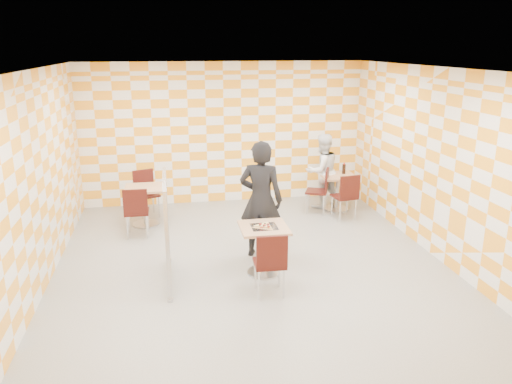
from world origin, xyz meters
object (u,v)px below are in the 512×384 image
chair_second_front (347,193)px  man_white (322,171)px  chair_empty_far (145,189)px  man_dark (261,200)px  chair_second_side (321,187)px  main_table (264,242)px  second_table (337,186)px  sport_bottle (328,170)px  partition (167,230)px  soda_bottle (344,169)px  chair_main_front (271,260)px  chair_empty_near (136,209)px  empty_table (144,199)px

chair_second_front → man_white: size_ratio=0.59×
chair_second_front → chair_empty_far: (-3.87, 0.99, 0.00)m
chair_second_front → man_dark: bearing=-144.5°
chair_empty_far → man_white: 3.65m
chair_second_front → chair_second_side: (-0.36, 0.50, 0.00)m
main_table → chair_empty_far: 3.56m
second_table → man_white: man_white is taller
second_table → chair_second_side: (-0.39, -0.14, 0.04)m
sport_bottle → chair_second_front: bearing=-77.6°
main_table → partition: partition is taller
chair_second_side → soda_bottle: 0.66m
main_table → chair_main_front: chair_main_front is taller
chair_main_front → chair_empty_near: size_ratio=1.00×
man_dark → sport_bottle: (1.81, 2.13, -0.12)m
chair_second_side → chair_empty_far: 3.55m
chair_second_side → chair_empty_far: bearing=172.1°
empty_table → chair_second_front: (3.87, -0.41, 0.04)m
main_table → chair_second_side: bearing=56.6°
chair_empty_near → chair_empty_far: 1.23m
partition → empty_table: bearing=99.5°
second_table → man_dark: man_dark is taller
second_table → chair_second_side: bearing=-160.1°
chair_second_front → soda_bottle: size_ratio=4.02×
chair_empty_near → soda_bottle: (4.18, 0.96, 0.31)m
partition → man_white: (3.23, 2.97, -0.01)m
chair_second_side → chair_empty_far: same height
soda_bottle → partition: bearing=-142.6°
chair_second_front → partition: 4.04m
chair_empty_near → chair_empty_far: size_ratio=1.00×
empty_table → second_table: bearing=3.4°
empty_table → man_white: 3.69m
main_table → chair_empty_near: chair_empty_near is taller
chair_second_side → man_dark: size_ratio=0.48×
chair_second_front → empty_table: bearing=173.9°
empty_table → man_white: size_ratio=0.48×
chair_main_front → chair_second_side: 3.74m
main_table → soda_bottle: size_ratio=3.26×
chair_empty_far → man_white: man_white is taller
second_table → chair_empty_far: 3.92m
empty_table → sport_bottle: size_ratio=3.75×
chair_main_front → chair_second_front: same height
man_white → sport_bottle: man_white is taller
man_dark → sport_bottle: size_ratio=9.54×
chair_main_front → chair_empty_near: 3.19m
main_table → man_white: man_white is taller
man_white → soda_bottle: bearing=139.2°
chair_empty_near → partition: partition is taller
second_table → chair_second_front: chair_second_front is taller
chair_main_front → sport_bottle: 4.04m
chair_second_front → chair_empty_near: size_ratio=1.00×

